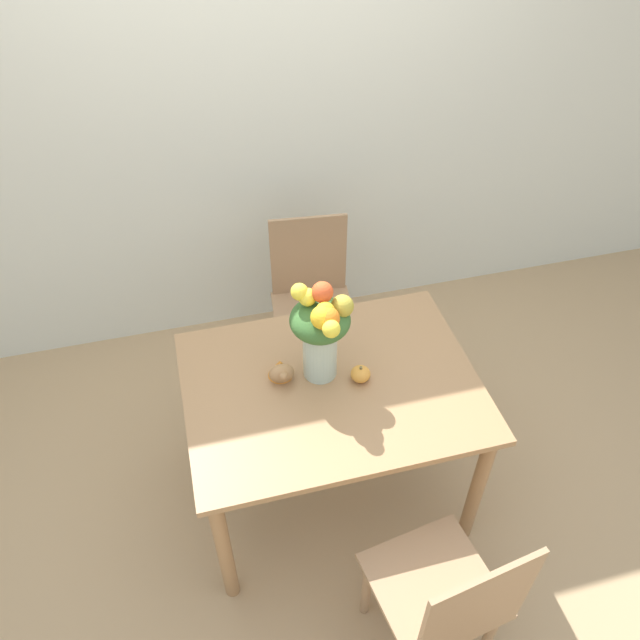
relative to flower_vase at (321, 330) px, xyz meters
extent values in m
plane|color=tan|center=(0.03, -0.06, -1.00)|extent=(12.00, 12.00, 0.00)
cube|color=silver|center=(0.03, 1.28, 0.35)|extent=(8.00, 0.06, 2.70)
cube|color=#9E754C|center=(0.03, -0.06, -0.26)|extent=(1.18, 0.89, 0.03)
cylinder|color=#9E754C|center=(-0.50, -0.45, -0.64)|extent=(0.06, 0.06, 0.72)
cylinder|color=#9E754C|center=(0.56, -0.45, -0.64)|extent=(0.06, 0.06, 0.72)
cylinder|color=#9E754C|center=(-0.50, 0.32, -0.64)|extent=(0.06, 0.06, 0.72)
cylinder|color=#9E754C|center=(0.56, 0.32, -0.64)|extent=(0.06, 0.06, 0.72)
cylinder|color=#B2CCBC|center=(0.00, 0.01, -0.13)|extent=(0.14, 0.14, 0.25)
cylinder|color=silver|center=(0.00, 0.01, -0.20)|extent=(0.12, 0.12, 0.09)
cylinder|color=#38662D|center=(0.03, 0.01, -0.09)|extent=(0.01, 0.01, 0.29)
cylinder|color=#38662D|center=(0.01, 0.03, -0.09)|extent=(0.00, 0.01, 0.29)
cylinder|color=#38662D|center=(-0.02, 0.02, -0.09)|extent=(0.01, 0.01, 0.29)
cylinder|color=#38662D|center=(-0.02, -0.01, -0.09)|extent=(0.01, 0.01, 0.29)
cylinder|color=#38662D|center=(0.01, -0.02, -0.09)|extent=(0.00, 0.01, 0.29)
ellipsoid|color=#38662D|center=(0.00, 0.01, 0.04)|extent=(0.23, 0.23, 0.14)
sphere|color=yellow|center=(0.00, -0.04, 0.13)|extent=(0.07, 0.07, 0.07)
sphere|color=#AD9E33|center=(0.08, -0.01, 0.11)|extent=(0.09, 0.09, 0.09)
sphere|color=yellow|center=(-0.04, 0.03, 0.14)|extent=(0.07, 0.07, 0.07)
sphere|color=yellow|center=(-0.07, 0.05, 0.17)|extent=(0.07, 0.07, 0.07)
sphere|color=#D64C23|center=(0.01, 0.02, 0.17)|extent=(0.08, 0.08, 0.08)
sphere|color=orange|center=(0.01, -0.07, 0.12)|extent=(0.09, 0.09, 0.09)
sphere|color=yellow|center=(-0.01, -0.06, 0.12)|extent=(0.09, 0.09, 0.09)
sphere|color=yellow|center=(0.01, -0.12, 0.12)|extent=(0.07, 0.07, 0.07)
ellipsoid|color=gold|center=(0.15, -0.07, -0.22)|extent=(0.08, 0.08, 0.06)
cylinder|color=brown|center=(0.15, -0.07, -0.18)|extent=(0.01, 0.01, 0.01)
ellipsoid|color=#A87A4C|center=(-0.16, 0.01, -0.21)|extent=(0.10, 0.07, 0.08)
cone|color=orange|center=(-0.16, 0.03, -0.21)|extent=(0.10, 0.10, 0.08)
sphere|color=#A87A4C|center=(-0.16, -0.04, -0.18)|extent=(0.03, 0.03, 0.03)
cube|color=#9E7A56|center=(0.14, 0.68, -0.57)|extent=(0.46, 0.46, 0.02)
cylinder|color=#9E7A56|center=(-0.05, 0.53, -0.79)|extent=(0.04, 0.04, 0.42)
cylinder|color=#9E7A56|center=(0.29, 0.50, -0.79)|extent=(0.04, 0.04, 0.42)
cylinder|color=#9E7A56|center=(-0.01, 0.87, -0.79)|extent=(0.04, 0.04, 0.42)
cylinder|color=#9E7A56|center=(0.33, 0.83, -0.79)|extent=(0.04, 0.04, 0.42)
cube|color=#9E7A56|center=(0.16, 0.88, -0.32)|extent=(0.40, 0.06, 0.47)
cube|color=#9E7A56|center=(0.21, -0.81, -0.57)|extent=(0.48, 0.48, 0.02)
cylinder|color=#9E7A56|center=(0.35, -0.61, -0.79)|extent=(0.04, 0.04, 0.42)
cylinder|color=#9E7A56|center=(0.01, -0.66, -0.79)|extent=(0.04, 0.04, 0.42)
cylinder|color=#9E7A56|center=(0.40, -0.95, -0.79)|extent=(0.04, 0.04, 0.42)
cube|color=#9E7A56|center=(0.24, -1.00, -0.32)|extent=(0.40, 0.08, 0.47)
camera|label=1|loc=(-0.43, -1.65, 1.65)|focal=35.00mm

